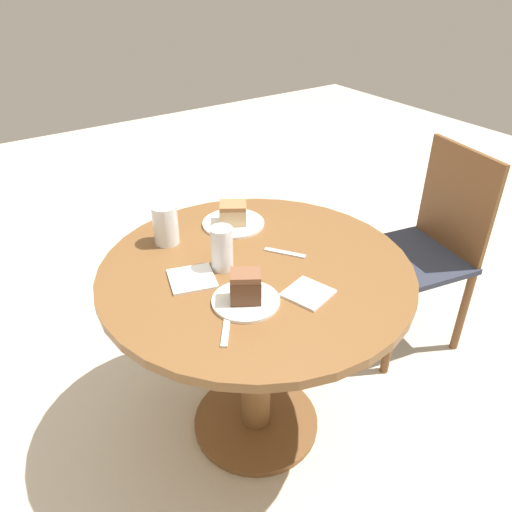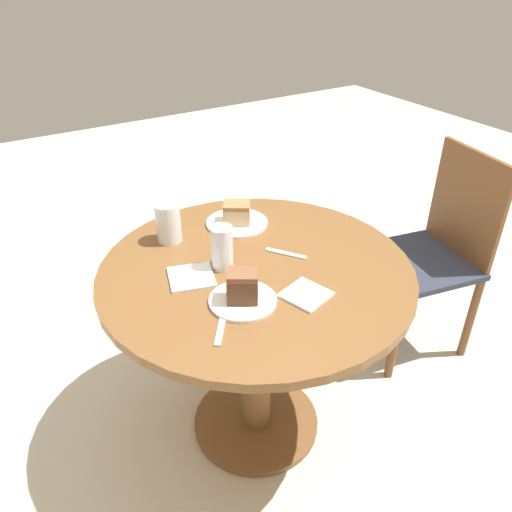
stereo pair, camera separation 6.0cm
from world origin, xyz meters
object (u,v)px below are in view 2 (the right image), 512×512
at_px(plate_far, 237,223).
at_px(glass_water, 169,225).
at_px(chair, 432,251).
at_px(glass_lemonade, 222,250).
at_px(plate_near, 243,301).
at_px(cake_slice_far, 237,213).
at_px(cake_slice_near, 243,286).

relative_size(plate_far, glass_water, 1.63).
xyz_separation_m(chair, glass_lemonade, (-0.00, -1.01, 0.33)).
distance_m(chair, plate_far, 0.90).
distance_m(plate_near, glass_lemonade, 0.20).
xyz_separation_m(plate_far, cake_slice_far, (0.00, 0.00, 0.04)).
height_order(plate_far, glass_water, glass_water).
bearing_deg(plate_near, glass_water, -175.17).
height_order(chair, glass_lemonade, chair).
distance_m(chair, cake_slice_near, 1.11).
bearing_deg(plate_near, chair, 100.04).
height_order(chair, cake_slice_near, chair).
xyz_separation_m(plate_far, glass_water, (-0.02, -0.25, 0.06)).
height_order(plate_far, cake_slice_far, cake_slice_far).
distance_m(plate_near, plate_far, 0.46).
height_order(plate_near, cake_slice_near, cake_slice_near).
bearing_deg(glass_lemonade, cake_slice_near, -11.20).
height_order(chair, cake_slice_far, chair).
xyz_separation_m(chair, glass_water, (-0.24, -1.08, 0.33)).
xyz_separation_m(plate_near, plate_far, (-0.41, 0.21, 0.00)).
relative_size(plate_far, glass_lemonade, 1.57).
bearing_deg(plate_near, cake_slice_far, 152.33).
bearing_deg(glass_lemonade, glass_water, -162.97).
height_order(cake_slice_near, glass_water, glass_water).
height_order(plate_near, glass_water, glass_water).
bearing_deg(cake_slice_near, glass_lemonade, 168.80).
xyz_separation_m(glass_lemonade, glass_water, (-0.24, -0.07, -0.00)).
bearing_deg(plate_far, chair, 74.86).
bearing_deg(chair, cake_slice_far, -94.13).
bearing_deg(cake_slice_near, chair, 100.04).
bearing_deg(chair, glass_water, -91.73).
relative_size(chair, glass_water, 6.57).
height_order(plate_near, cake_slice_far, cake_slice_far).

